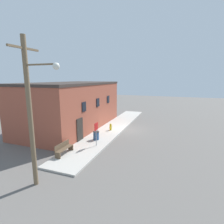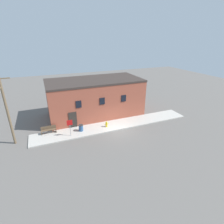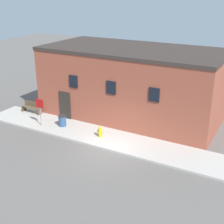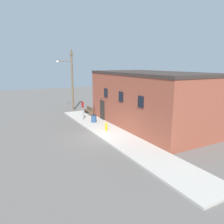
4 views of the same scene
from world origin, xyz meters
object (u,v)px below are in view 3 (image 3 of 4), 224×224
object	(u,v)px
bench	(32,107)
trash_bin	(62,121)
fire_hydrant	(100,132)
stop_sign	(40,107)

from	to	relation	value
bench	trash_bin	distance (m)	3.81
bench	trash_bin	size ratio (longest dim) A/B	2.17
bench	trash_bin	xyz separation A→B (m)	(3.70, -0.93, -0.04)
fire_hydrant	stop_sign	size ratio (longest dim) A/B	0.37
fire_hydrant	stop_sign	xyz separation A→B (m)	(-4.64, -0.48, 1.02)
fire_hydrant	bench	bearing A→B (deg)	170.77
fire_hydrant	bench	size ratio (longest dim) A/B	0.43
fire_hydrant	trash_bin	bearing A→B (deg)	176.46
trash_bin	stop_sign	bearing A→B (deg)	-153.71
fire_hydrant	stop_sign	world-z (taller)	stop_sign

